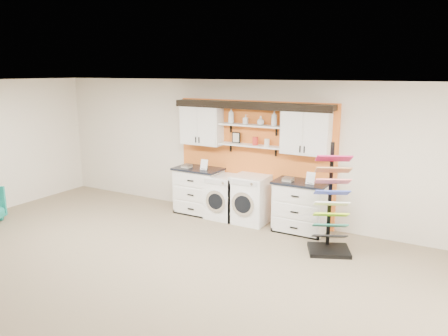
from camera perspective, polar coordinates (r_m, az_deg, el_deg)
The scene contains 21 objects.
floor at distance 6.14m, azimuth -13.21°, elevation -16.71°, with size 10.00×10.00×0.00m, color #8B765D.
ceiling at distance 5.38m, azimuth -14.71°, elevation 10.38°, with size 10.00×10.00×0.00m, color white.
wall_back at distance 8.85m, azimuth 4.05°, elevation 2.32°, with size 10.00×10.00×0.00m, color beige.
accent_panel at distance 8.85m, azimuth 3.93°, elevation 1.01°, with size 3.40×0.07×2.40m, color orange.
upper_cabinet_left at distance 9.14m, azimuth -2.91°, elevation 5.70°, with size 0.90×0.35×0.84m.
upper_cabinet_right at distance 8.16m, azimuth 10.67°, elevation 4.69°, with size 0.90×0.35×0.84m.
shelf_lower at distance 8.65m, azimuth 3.49°, elevation 2.96°, with size 1.32×0.28×0.03m, color white.
shelf_upper at distance 8.59m, azimuth 3.53°, elevation 5.60°, with size 1.32×0.28×0.03m, color white.
crown_molding at distance 8.56m, azimuth 3.60°, elevation 8.25°, with size 3.30×0.41×0.13m.
picture_frame at distance 8.83m, azimuth 1.59°, elevation 4.00°, with size 0.18×0.02×0.22m.
canister_red at distance 8.59m, azimuth 4.10°, elevation 3.53°, with size 0.11×0.11×0.16m, color red.
canister_cream at distance 8.49m, azimuth 5.63°, elevation 3.33°, with size 0.10×0.10×0.14m, color silver.
base_cabinet_left at distance 9.28m, azimuth -3.32°, elevation -2.95°, with size 1.00×0.66×0.98m.
base_cabinet_right at distance 8.32m, azimuth 9.94°, elevation -4.99°, with size 0.99×0.66×0.97m.
washer at distance 8.98m, azimuth -0.00°, elevation -3.74°, with size 0.64×0.71×0.89m.
dryer at distance 8.70m, azimuth 3.48°, elevation -4.08°, with size 0.68×0.71×0.96m.
sample_rack at distance 7.47m, azimuth 13.71°, elevation -6.56°, with size 0.83×0.78×1.83m.
soap_bottle_a at distance 8.77m, azimuth 0.94°, elevation 6.87°, with size 0.12×0.12×0.31m, color silver.
soap_bottle_b at distance 8.63m, azimuth 2.83°, elevation 6.36°, with size 0.08×0.09×0.19m, color silver.
soap_bottle_c at distance 8.49m, azimuth 4.81°, elevation 6.20°, with size 0.14×0.14×0.18m, color silver.
soap_bottle_d at distance 8.37m, azimuth 6.57°, elevation 6.48°, with size 0.11×0.12×0.30m, color silver.
Camera 1 is at (3.73, -3.87, 2.96)m, focal length 35.00 mm.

